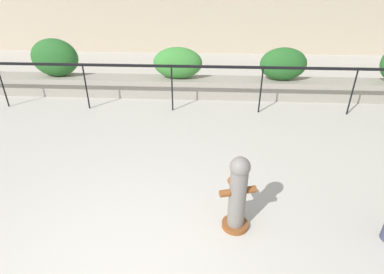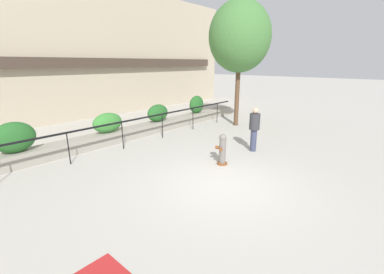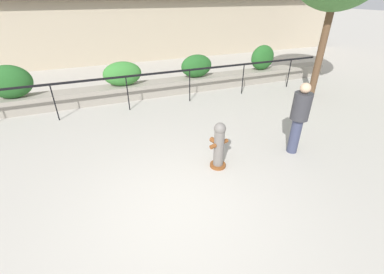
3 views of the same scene
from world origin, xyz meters
TOP-DOWN VIEW (x-y plane):
  - planter_wall_low at (0.00, 6.00)m, footprint 18.00×0.70m
  - fence_railing_segment at (-0.00, 4.90)m, footprint 15.00×0.05m
  - hedge_bush_1 at (-3.37, 6.00)m, footprint 1.30×0.70m
  - hedge_bush_2 at (0.04, 6.00)m, footprint 1.33×0.64m
  - hedge_bush_3 at (2.85, 6.00)m, footprint 1.23×0.61m
  - fire_hydrant at (1.30, 0.97)m, footprint 0.48×0.47m

SIDE VIEW (x-z plane):
  - planter_wall_low at x=0.00m, z-range 0.00..0.50m
  - fire_hydrant at x=1.30m, z-range 0.01..1.09m
  - hedge_bush_2 at x=0.04m, z-range 0.50..1.34m
  - hedge_bush_3 at x=2.85m, z-range 0.50..1.36m
  - hedge_bush_1 at x=-3.37m, z-range 0.50..1.53m
  - fence_railing_segment at x=0.00m, z-range 0.44..1.59m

